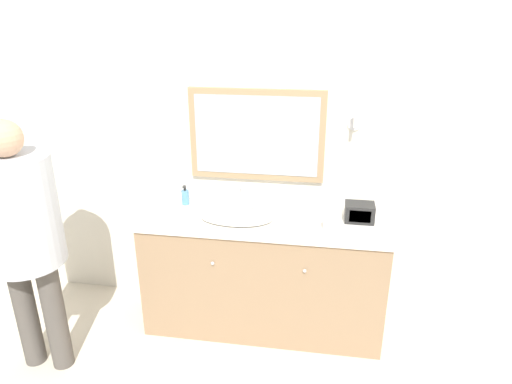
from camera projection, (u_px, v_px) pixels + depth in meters
ground_plane at (257, 351)px, 3.23m from camera, size 14.00×14.00×0.00m
wall_back at (270, 152)px, 3.32m from camera, size 8.00×0.18×2.55m
vanity_counter at (264, 273)px, 3.35m from camera, size 1.76×0.58×0.88m
sink_basin at (237, 216)px, 3.18m from camera, size 0.51×0.36×0.20m
soap_bottle at (185, 197)px, 3.40m from camera, size 0.06×0.06×0.15m
appliance_box at (360, 212)px, 3.13m from camera, size 0.20×0.15×0.13m
picture_frame at (332, 222)px, 2.97m from camera, size 0.11×0.01×0.14m
hand_towel_near_sink at (313, 211)px, 3.25m from camera, size 0.15×0.12×0.05m
person at (22, 226)px, 2.74m from camera, size 0.46×0.46×1.68m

